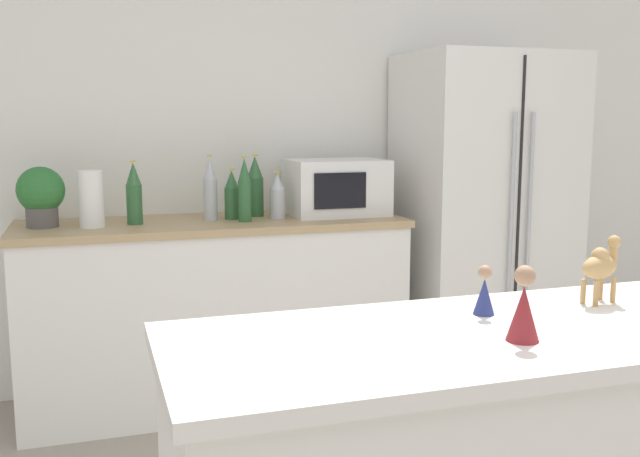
{
  "coord_description": "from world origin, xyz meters",
  "views": [
    {
      "loc": [
        -0.86,
        -0.99,
        1.38
      ],
      "look_at": [
        -0.1,
        1.36,
        1.01
      ],
      "focal_mm": 40.0,
      "sensor_mm": 36.0,
      "label": 1
    }
  ],
  "objects": [
    {
      "name": "wise_man_figurine_blue",
      "position": [
        0.01,
        0.44,
        0.98
      ],
      "size": [
        0.05,
        0.05,
        0.12
      ],
      "color": "navy",
      "rests_on": "bar_counter"
    },
    {
      "name": "wise_man_figurine_crimson",
      "position": [
        -0.02,
        0.23,
        1.0
      ],
      "size": [
        0.07,
        0.07,
        0.16
      ],
      "color": "maroon",
      "rests_on": "bar_counter"
    },
    {
      "name": "back_bottle_1",
      "position": [
        -0.67,
        2.38,
        1.05
      ],
      "size": [
        0.07,
        0.07,
        0.29
      ],
      "color": "#2D6033",
      "rests_on": "back_counter"
    },
    {
      "name": "microwave",
      "position": [
        0.33,
        2.42,
        1.05
      ],
      "size": [
        0.48,
        0.37,
        0.28
      ],
      "color": "white",
      "rests_on": "back_counter"
    },
    {
      "name": "camel_figurine",
      "position": [
        0.34,
        0.45,
        1.03
      ],
      "size": [
        0.14,
        0.09,
        0.17
      ],
      "color": "tan",
      "rests_on": "bar_counter"
    },
    {
      "name": "wall_back",
      "position": [
        0.0,
        2.73,
        1.27
      ],
      "size": [
        8.0,
        0.06,
        2.55
      ],
      "color": "white",
      "rests_on": "ground_plane"
    },
    {
      "name": "potted_plant",
      "position": [
        -1.07,
        2.41,
        1.05
      ],
      "size": [
        0.21,
        0.21,
        0.27
      ],
      "color": "#595451",
      "rests_on": "back_counter"
    },
    {
      "name": "back_bottle_2",
      "position": [
        -0.07,
        2.49,
        1.05
      ],
      "size": [
        0.08,
        0.08,
        0.31
      ],
      "color": "#2D6033",
      "rests_on": "back_counter"
    },
    {
      "name": "back_counter",
      "position": [
        -0.3,
        2.4,
        0.45
      ],
      "size": [
        1.84,
        0.63,
        0.91
      ],
      "color": "white",
      "rests_on": "ground_plane"
    },
    {
      "name": "back_bottle_3",
      "position": [
        -0.31,
        2.41,
        1.06
      ],
      "size": [
        0.07,
        0.07,
        0.31
      ],
      "color": "#B2B7BC",
      "rests_on": "back_counter"
    },
    {
      "name": "paper_towel_roll",
      "position": [
        -0.86,
        2.33,
        1.03
      ],
      "size": [
        0.11,
        0.11,
        0.26
      ],
      "color": "white",
      "rests_on": "back_counter"
    },
    {
      "name": "refrigerator",
      "position": [
        1.14,
        2.35,
        0.86
      ],
      "size": [
        0.83,
        0.7,
        1.72
      ],
      "color": "silver",
      "rests_on": "ground_plane"
    },
    {
      "name": "back_bottle_0",
      "position": [
        0.01,
        2.36,
        1.02
      ],
      "size": [
        0.07,
        0.07,
        0.23
      ],
      "color": "#B2B7BC",
      "rests_on": "back_counter"
    },
    {
      "name": "back_bottle_4",
      "position": [
        -0.17,
        2.3,
        1.05
      ],
      "size": [
        0.06,
        0.06,
        0.31
      ],
      "color": "#2D6033",
      "rests_on": "back_counter"
    },
    {
      "name": "back_bottle_5",
      "position": [
        -0.21,
        2.41,
        1.02
      ],
      "size": [
        0.07,
        0.07,
        0.24
      ],
      "color": "#2D6033",
      "rests_on": "back_counter"
    }
  ]
}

